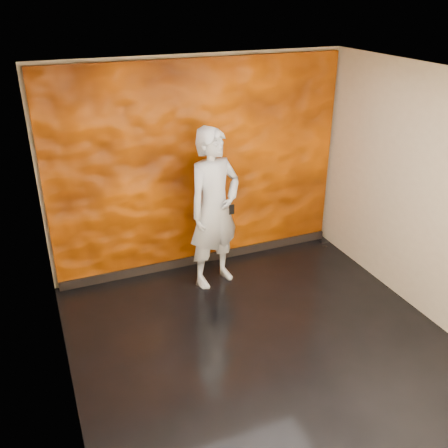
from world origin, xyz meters
TOP-DOWN VIEW (x-y plane):
  - room at (0.00, 0.00)m, footprint 4.02×4.02m
  - feature_wall at (0.00, 1.96)m, footprint 3.90×0.06m
  - baseboard at (0.00, 1.92)m, footprint 3.90×0.04m
  - man at (-0.02, 1.41)m, footprint 0.87×0.70m
  - phone at (0.09, 1.12)m, footprint 0.07×0.02m

SIDE VIEW (x-z plane):
  - baseboard at x=0.00m, z-range 0.00..0.12m
  - man at x=-0.02m, z-range 0.00..2.06m
  - phone at x=0.09m, z-range 1.06..1.18m
  - feature_wall at x=0.00m, z-range 0.00..2.75m
  - room at x=0.00m, z-range -0.01..2.81m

